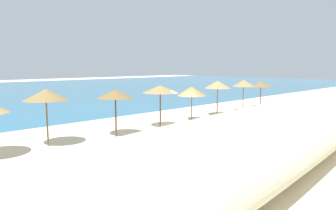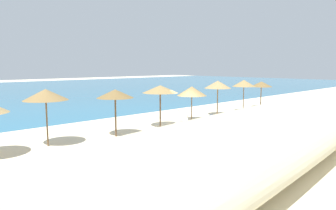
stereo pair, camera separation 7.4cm
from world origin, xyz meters
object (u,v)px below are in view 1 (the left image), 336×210
object	(u,v)px
beach_umbrella_1	(46,95)
cooler_box	(213,118)
beach_umbrella_4	(192,91)
beach_umbrella_7	(261,84)
lounge_chair_0	(180,122)
beach_umbrella_3	(160,89)
beach_umbrella_5	(218,85)
beach_umbrella_2	(115,94)
beach_umbrella_6	(244,83)

from	to	relation	value
beach_umbrella_1	cooler_box	world-z (taller)	beach_umbrella_1
beach_umbrella_1	beach_umbrella_4	world-z (taller)	beach_umbrella_1
beach_umbrella_7	lounge_chair_0	world-z (taller)	beach_umbrella_7
beach_umbrella_3	beach_umbrella_5	bearing A→B (deg)	2.71
beach_umbrella_2	beach_umbrella_7	xyz separation A→B (m)	(17.18, 0.52, -0.19)
beach_umbrella_1	beach_umbrella_7	xyz separation A→B (m)	(20.93, -0.06, -0.34)
beach_umbrella_4	beach_umbrella_6	distance (m)	6.76
beach_umbrella_7	beach_umbrella_4	bearing A→B (deg)	-178.51
beach_umbrella_5	cooler_box	world-z (taller)	beach_umbrella_5
beach_umbrella_4	lounge_chair_0	world-z (taller)	beach_umbrella_4
beach_umbrella_1	beach_umbrella_4	size ratio (longest dim) A/B	1.14
beach_umbrella_4	beach_umbrella_1	bearing A→B (deg)	178.22
beach_umbrella_3	lounge_chair_0	world-z (taller)	beach_umbrella_3
beach_umbrella_2	beach_umbrella_3	world-z (taller)	beach_umbrella_3
beach_umbrella_5	cooler_box	bearing A→B (deg)	-150.21
beach_umbrella_4	beach_umbrella_5	size ratio (longest dim) A/B	0.90
beach_umbrella_2	beach_umbrella_4	size ratio (longest dim) A/B	1.06
beach_umbrella_1	beach_umbrella_2	distance (m)	3.80
beach_umbrella_1	beach_umbrella_6	world-z (taller)	beach_umbrella_1
beach_umbrella_7	cooler_box	world-z (taller)	beach_umbrella_7
beach_umbrella_5	beach_umbrella_6	distance (m)	3.45
beach_umbrella_5	beach_umbrella_7	xyz separation A→B (m)	(7.04, 0.11, -0.27)
beach_umbrella_4	beach_umbrella_7	world-z (taller)	beach_umbrella_4
beach_umbrella_3	beach_umbrella_6	world-z (taller)	beach_umbrella_6
beach_umbrella_4	beach_umbrella_6	size ratio (longest dim) A/B	0.91
beach_umbrella_6	beach_umbrella_1	bearing A→B (deg)	178.69
beach_umbrella_1	beach_umbrella_4	distance (m)	10.59
beach_umbrella_3	beach_umbrella_4	bearing A→B (deg)	2.62
beach_umbrella_6	beach_umbrella_5	bearing A→B (deg)	176.18
beach_umbrella_5	beach_umbrella_1	bearing A→B (deg)	179.31
beach_umbrella_3	lounge_chair_0	distance (m)	2.48
beach_umbrella_2	beach_umbrella_4	distance (m)	6.84
beach_umbrella_2	beach_umbrella_4	xyz separation A→B (m)	(6.83, 0.25, -0.25)
beach_umbrella_2	cooler_box	size ratio (longest dim) A/B	5.51
beach_umbrella_3	cooler_box	bearing A→B (deg)	-11.05
beach_umbrella_2	cooler_box	xyz separation A→B (m)	(8.07, -0.78, -2.26)
lounge_chair_0	beach_umbrella_2	bearing A→B (deg)	50.55
beach_umbrella_1	lounge_chair_0	world-z (taller)	beach_umbrella_1
beach_umbrella_6	beach_umbrella_7	bearing A→B (deg)	5.35
beach_umbrella_4	lounge_chair_0	distance (m)	3.58
beach_umbrella_1	beach_umbrella_2	xyz separation A→B (m)	(3.75, -0.58, -0.15)
beach_umbrella_2	lounge_chair_0	size ratio (longest dim) A/B	1.52
cooler_box	beach_umbrella_4	bearing A→B (deg)	140.29
beach_umbrella_2	beach_umbrella_5	bearing A→B (deg)	2.32
beach_umbrella_2	beach_umbrella_6	distance (m)	13.59
beach_umbrella_2	beach_umbrella_6	bearing A→B (deg)	0.76
beach_umbrella_3	beach_umbrella_4	xyz separation A→B (m)	(3.26, 0.15, -0.32)
beach_umbrella_3	beach_umbrella_4	size ratio (longest dim) A/B	1.09
beach_umbrella_3	beach_umbrella_7	xyz separation A→B (m)	(13.60, 0.42, -0.26)
beach_umbrella_3	beach_umbrella_7	bearing A→B (deg)	1.76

